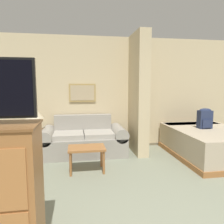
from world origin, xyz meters
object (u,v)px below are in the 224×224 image
object	(u,v)px
table_lamp	(35,114)
bed	(209,143)
couch	(84,140)
backpack	(205,118)
coffee_table	(87,151)

from	to	relation	value
table_lamp	bed	xyz separation A→B (m)	(3.58, -0.59, -0.61)
couch	bed	xyz separation A→B (m)	(2.58, -0.59, -0.01)
table_lamp	backpack	distance (m)	3.57
couch	backpack	size ratio (longest dim) A/B	4.26
bed	backpack	bearing A→B (deg)	112.66
coffee_table	backpack	size ratio (longest dim) A/B	1.48
couch	table_lamp	bearing A→B (deg)	179.76
coffee_table	bed	distance (m)	2.60
couch	backpack	bearing A→B (deg)	-10.70
table_lamp	bed	size ratio (longest dim) A/B	0.25
couch	coffee_table	world-z (taller)	couch
coffee_table	backpack	bearing A→B (deg)	10.97
bed	backpack	size ratio (longest dim) A/B	4.59
bed	backpack	distance (m)	0.52
table_lamp	backpack	bearing A→B (deg)	-7.79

